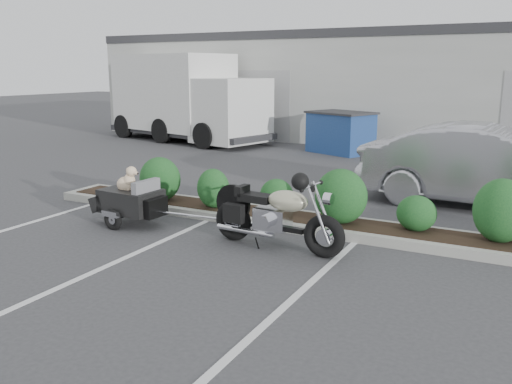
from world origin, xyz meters
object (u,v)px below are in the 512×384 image
at_px(pet_trailer, 130,200).
at_px(sedan, 489,167).
at_px(motorcycle, 276,216).
at_px(dumpster, 341,132).
at_px(delivery_truck, 187,100).

distance_m(pet_trailer, sedan, 6.79).
relative_size(motorcycle, dumpster, 0.92).
xyz_separation_m(dumpster, delivery_truck, (-6.13, 0.29, 0.86)).
distance_m(motorcycle, dumpster, 9.90).
bearing_deg(delivery_truck, sedan, -13.07).
bearing_deg(dumpster, sedan, -25.65).
distance_m(motorcycle, delivery_truck, 13.06).
height_order(pet_trailer, dumpster, dumpster).
bearing_deg(sedan, dumpster, 43.76).
xyz_separation_m(motorcycle, sedan, (2.56, 4.20, 0.29)).
relative_size(motorcycle, sedan, 0.46).
xyz_separation_m(motorcycle, dumpster, (-2.28, 9.64, 0.17)).
bearing_deg(dumpster, delivery_truck, -160.07).
bearing_deg(sedan, delivery_truck, 64.51).
bearing_deg(dumpster, motorcycle, -54.03).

